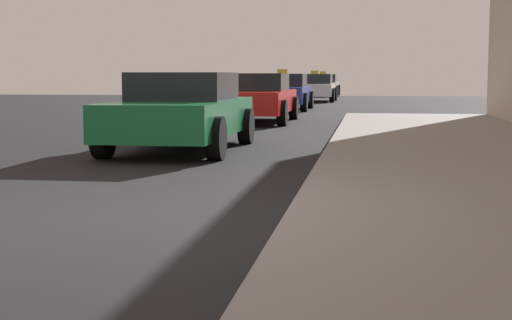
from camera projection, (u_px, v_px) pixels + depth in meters
name	position (u px, v px, depth m)	size (l,w,h in m)	color
ground_plane	(54.00, 220.00, 6.59)	(80.00, 80.00, 0.00)	black
car_green	(182.00, 111.00, 12.67)	(1.92, 4.31, 1.27)	#196638
car_red	(255.00, 97.00, 20.25)	(2.00, 4.45, 1.27)	red
car_blue	(282.00, 91.00, 27.40)	(2.02, 4.31, 1.43)	#233899
car_white	(314.00, 87.00, 36.17)	(2.02, 4.26, 1.43)	white
car_silver	(323.00, 85.00, 45.07)	(1.94, 4.32, 1.43)	#B7B7BF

